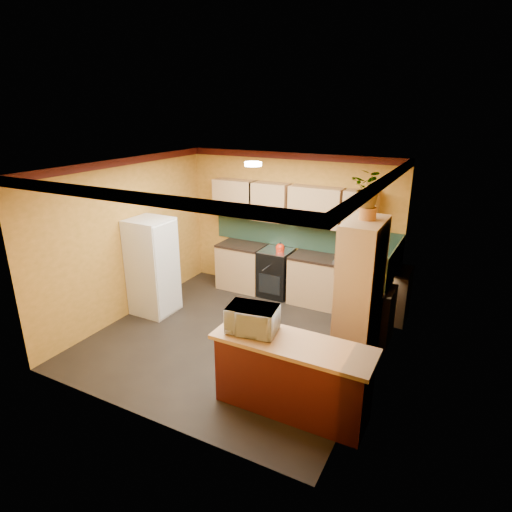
{
  "coord_description": "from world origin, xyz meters",
  "views": [
    {
      "loc": [
        3.06,
        -5.16,
        3.48
      ],
      "look_at": [
        0.13,
        0.45,
        1.26
      ],
      "focal_mm": 30.0,
      "sensor_mm": 36.0,
      "label": 1
    }
  ],
  "objects_px": {
    "stove": "(276,273)",
    "microwave": "(252,319)",
    "base_cabinets_back": "(306,279)",
    "fridge": "(153,267)",
    "pantry": "(360,295)",
    "breakfast_bar": "(292,378)"
  },
  "relations": [
    {
      "from": "stove",
      "to": "microwave",
      "type": "distance_m",
      "value": 3.21
    },
    {
      "from": "base_cabinets_back",
      "to": "fridge",
      "type": "xyz_separation_m",
      "value": [
        -2.23,
        -1.64,
        0.41
      ]
    },
    {
      "from": "base_cabinets_back",
      "to": "stove",
      "type": "height_order",
      "value": "stove"
    },
    {
      "from": "pantry",
      "to": "fridge",
      "type": "bearing_deg",
      "value": -179.22
    },
    {
      "from": "base_cabinets_back",
      "to": "fridge",
      "type": "relative_size",
      "value": 2.15
    },
    {
      "from": "fridge",
      "to": "microwave",
      "type": "relative_size",
      "value": 2.89
    },
    {
      "from": "stove",
      "to": "breakfast_bar",
      "type": "relative_size",
      "value": 0.51
    },
    {
      "from": "breakfast_bar",
      "to": "microwave",
      "type": "distance_m",
      "value": 0.84
    },
    {
      "from": "breakfast_bar",
      "to": "microwave",
      "type": "xyz_separation_m",
      "value": [
        -0.53,
        0.0,
        0.65
      ]
    },
    {
      "from": "base_cabinets_back",
      "to": "fridge",
      "type": "distance_m",
      "value": 2.8
    },
    {
      "from": "base_cabinets_back",
      "to": "pantry",
      "type": "xyz_separation_m",
      "value": [
        1.37,
        -1.59,
        0.61
      ]
    },
    {
      "from": "base_cabinets_back",
      "to": "breakfast_bar",
      "type": "distance_m",
      "value": 3.11
    },
    {
      "from": "fridge",
      "to": "pantry",
      "type": "bearing_deg",
      "value": 0.78
    },
    {
      "from": "microwave",
      "to": "base_cabinets_back",
      "type": "bearing_deg",
      "value": 89.69
    },
    {
      "from": "base_cabinets_back",
      "to": "breakfast_bar",
      "type": "height_order",
      "value": "same"
    },
    {
      "from": "base_cabinets_back",
      "to": "breakfast_bar",
      "type": "xyz_separation_m",
      "value": [
        0.97,
        -2.96,
        0.0
      ]
    },
    {
      "from": "stove",
      "to": "breakfast_bar",
      "type": "height_order",
      "value": "stove"
    },
    {
      "from": "pantry",
      "to": "microwave",
      "type": "distance_m",
      "value": 1.65
    },
    {
      "from": "fridge",
      "to": "microwave",
      "type": "height_order",
      "value": "fridge"
    },
    {
      "from": "base_cabinets_back",
      "to": "stove",
      "type": "distance_m",
      "value": 0.63
    },
    {
      "from": "stove",
      "to": "fridge",
      "type": "bearing_deg",
      "value": -134.35
    },
    {
      "from": "stove",
      "to": "pantry",
      "type": "bearing_deg",
      "value": -38.64
    }
  ]
}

